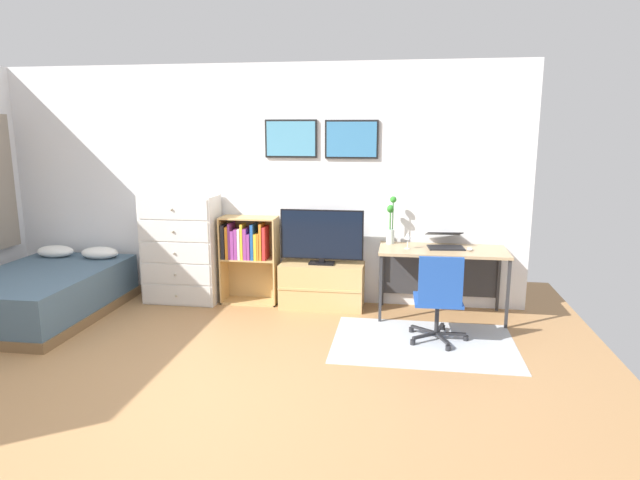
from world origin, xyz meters
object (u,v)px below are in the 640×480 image
object	(u,v)px
desk	(442,259)
computer_mouse	(470,249)
bed	(44,293)
office_chair	(439,297)
wine_glass	(408,236)
laptop	(445,241)
bamboo_vase	(391,221)
dresser	(182,249)
bookshelf	(247,250)
tv_stand	(322,285)
television	(322,237)

from	to	relation	value
desk	computer_mouse	distance (m)	0.33
bed	office_chair	xyz separation A→B (m)	(4.14, -0.15, 0.20)
desk	computer_mouse	size ratio (longest dim) A/B	12.80
bed	wine_glass	xyz separation A→B (m)	(3.84, 0.60, 0.62)
bed	laptop	world-z (taller)	laptop
bed	wine_glass	size ratio (longest dim) A/B	10.64
bamboo_vase	wine_glass	size ratio (longest dim) A/B	2.91
bamboo_vase	computer_mouse	bearing A→B (deg)	-15.82
dresser	desk	distance (m)	2.94
bookshelf	bamboo_vase	xyz separation A→B (m)	(1.62, 0.05, 0.37)
tv_stand	bamboo_vase	bearing A→B (deg)	7.12
desk	office_chair	xyz separation A→B (m)	(-0.08, -0.87, -0.15)
desk	wine_glass	bearing A→B (deg)	-161.73
bed	computer_mouse	distance (m)	4.55
tv_stand	desk	world-z (taller)	desk
bed	computer_mouse	world-z (taller)	computer_mouse
tv_stand	television	bearing A→B (deg)	-90.00
bed	dresser	distance (m)	1.51
bookshelf	wine_glass	xyz separation A→B (m)	(1.81, -0.19, 0.26)
wine_glass	bamboo_vase	bearing A→B (deg)	127.67
dresser	television	size ratio (longest dim) A/B	1.35
computer_mouse	wine_glass	bearing A→B (deg)	-179.29
bookshelf	computer_mouse	world-z (taller)	bookshelf
bookshelf	television	size ratio (longest dim) A/B	1.09
bed	television	size ratio (longest dim) A/B	2.08
computer_mouse	wine_glass	size ratio (longest dim) A/B	0.58
tv_stand	computer_mouse	xyz separation A→B (m)	(1.58, -0.14, 0.50)
dresser	television	distance (m)	1.65
computer_mouse	desk	bearing A→B (deg)	157.19
bed	office_chair	bearing A→B (deg)	-2.67
bookshelf	television	xyz separation A→B (m)	(0.87, -0.07, 0.20)
laptop	wine_glass	distance (m)	0.43
television	bamboo_vase	world-z (taller)	bamboo_vase
dresser	office_chair	xyz separation A→B (m)	(2.87, -0.88, -0.16)
computer_mouse	dresser	bearing A→B (deg)	177.75
office_chair	laptop	size ratio (longest dim) A/B	1.97
dresser	bookshelf	size ratio (longest dim) A/B	1.24
dresser	tv_stand	bearing A→B (deg)	0.53
bed	bamboo_vase	size ratio (longest dim) A/B	3.65
television	bamboo_vase	size ratio (longest dim) A/B	1.76
dresser	laptop	world-z (taller)	dresser
dresser	laptop	distance (m)	2.97
bed	laptop	size ratio (longest dim) A/B	4.38
bookshelf	desk	xyz separation A→B (m)	(2.18, -0.07, -0.01)
television	wine_glass	size ratio (longest dim) A/B	5.12
dresser	office_chair	distance (m)	3.00
desk	wine_glass	xyz separation A→B (m)	(-0.37, -0.12, 0.27)
dresser	bookshelf	distance (m)	0.77
office_chair	dresser	bearing A→B (deg)	161.26
bed	bookshelf	world-z (taller)	bookshelf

